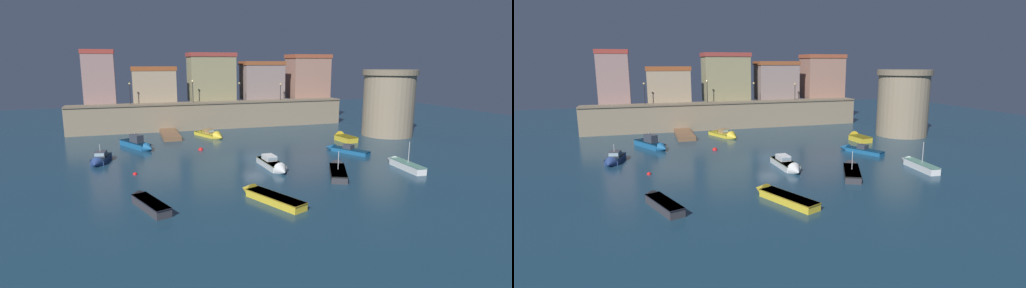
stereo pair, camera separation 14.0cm
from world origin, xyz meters
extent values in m
plane|color=#19384C|center=(0.00, 0.00, 0.00)|extent=(130.80, 130.80, 0.00)
cube|color=gray|center=(0.00, 23.38, 2.20)|extent=(47.71, 3.16, 4.39)
cube|color=#73644F|center=(0.00, 23.38, 4.51)|extent=(47.71, 3.46, 0.24)
cube|color=gray|center=(-18.50, 26.51, 8.57)|extent=(5.00, 3.10, 8.36)
cube|color=#A83930|center=(-18.50, 26.51, 13.10)|extent=(5.20, 3.23, 0.70)
cube|color=tan|center=(-9.65, 26.59, 7.19)|extent=(7.25, 3.26, 5.59)
cube|color=#9B4C26|center=(-9.65, 26.59, 10.33)|extent=(7.54, 3.39, 0.70)
cube|color=#8F875F|center=(0.63, 27.89, 8.39)|extent=(8.05, 5.87, 7.99)
cube|color=#9A3932|center=(0.63, 27.89, 12.73)|extent=(8.37, 6.11, 0.70)
cube|color=gray|center=(10.29, 27.45, 7.64)|extent=(7.52, 5.00, 6.50)
cube|color=brown|center=(10.29, 27.45, 11.24)|extent=(7.83, 5.20, 0.70)
cube|color=#A17462|center=(19.87, 27.71, 8.28)|extent=(7.46, 5.51, 7.77)
cube|color=#A04C30|center=(19.87, 27.71, 12.52)|extent=(7.76, 5.73, 0.70)
cylinder|color=gray|center=(24.80, 8.20, 4.73)|extent=(7.79, 7.79, 9.46)
cylinder|color=#776852|center=(24.80, 8.20, 9.86)|extent=(8.41, 8.41, 0.80)
cube|color=brown|center=(-8.23, 17.51, 0.34)|extent=(2.55, 8.59, 0.67)
cylinder|color=brown|center=(-7.09, 19.65, 0.35)|extent=(0.20, 0.20, 0.70)
cylinder|color=brown|center=(-7.09, 15.36, 0.35)|extent=(0.20, 0.20, 0.70)
cylinder|color=black|center=(-13.77, 23.38, 6.24)|extent=(0.12, 0.12, 3.21)
sphere|color=#F9D172|center=(-13.77, 23.38, 7.99)|extent=(0.32, 0.32, 0.32)
cylinder|color=black|center=(-3.51, 23.38, 6.36)|extent=(0.12, 0.12, 3.46)
sphere|color=#F9D172|center=(-3.51, 23.38, 8.24)|extent=(0.32, 0.32, 0.32)
cylinder|color=black|center=(4.72, 23.38, 6.12)|extent=(0.12, 0.12, 2.98)
sphere|color=#F9D172|center=(4.72, 23.38, 7.76)|extent=(0.32, 0.32, 0.32)
cylinder|color=black|center=(12.52, 23.38, 5.98)|extent=(0.12, 0.12, 2.70)
sphere|color=#F9D172|center=(12.52, 23.38, 7.48)|extent=(0.32, 0.32, 0.32)
cube|color=#195689|center=(12.44, -1.52, 0.28)|extent=(3.38, 5.01, 0.55)
cone|color=#195689|center=(10.98, 1.29, 0.28)|extent=(1.67, 1.77, 1.15)
cube|color=#0A2C46|center=(12.44, -1.52, 0.51)|extent=(3.45, 5.11, 0.08)
cube|color=#333842|center=(12.30, -1.25, 0.82)|extent=(1.43, 1.48, 0.53)
cube|color=#333338|center=(-13.01, -14.25, 0.37)|extent=(2.84, 5.05, 0.74)
cone|color=#333338|center=(-14.07, -11.34, 0.37)|extent=(1.57, 1.70, 1.17)
cube|color=black|center=(-13.01, -14.25, 0.70)|extent=(2.90, 5.15, 0.08)
cube|color=#333338|center=(5.64, -10.47, 0.37)|extent=(3.77, 5.59, 0.73)
cone|color=#333338|center=(7.12, -7.43, 0.37)|extent=(1.92, 1.90, 1.46)
cube|color=black|center=(5.64, -10.47, 0.69)|extent=(3.85, 5.70, 0.08)
cylinder|color=#B2B2B7|center=(5.70, -10.35, 1.67)|extent=(0.08, 0.08, 1.88)
cube|color=gold|center=(-2.57, 16.01, 0.28)|extent=(3.61, 5.40, 0.56)
cone|color=gold|center=(-1.35, 13.05, 0.28)|extent=(2.11, 1.95, 1.71)
cube|color=#506619|center=(-2.57, 16.01, 0.52)|extent=(3.68, 5.51, 0.08)
cube|color=olive|center=(-2.41, 15.62, 0.91)|extent=(1.46, 1.68, 0.69)
cube|color=#99B7C6|center=(-2.14, 14.97, 0.94)|extent=(0.85, 0.40, 0.42)
cube|color=white|center=(14.09, -10.39, 0.39)|extent=(1.51, 5.14, 0.79)
cone|color=white|center=(14.33, -7.22, 0.39)|extent=(1.18, 1.47, 1.08)
cube|color=slate|center=(14.09, -10.39, 0.75)|extent=(1.54, 5.24, 0.08)
cylinder|color=#B2B2B7|center=(14.09, -10.50, 1.94)|extent=(0.08, 0.08, 2.30)
cube|color=#195689|center=(-13.63, 10.77, 0.38)|extent=(4.02, 5.95, 0.76)
cone|color=#195689|center=(-11.94, 7.55, 0.38)|extent=(1.82, 1.86, 1.32)
cube|color=#0A2B47|center=(-13.63, 10.77, 0.72)|extent=(4.10, 6.07, 0.08)
cube|color=#333842|center=(-13.41, 10.35, 1.29)|extent=(1.85, 2.32, 1.05)
cylinder|color=#B2B2B7|center=(-13.60, 10.71, 1.41)|extent=(0.08, 0.08, 1.29)
cube|color=gold|center=(15.95, 5.57, 0.41)|extent=(2.15, 3.52, 0.82)
cone|color=gold|center=(15.76, 7.66, 0.41)|extent=(1.83, 1.10, 1.75)
cube|color=#6D5F10|center=(15.95, 5.57, 0.78)|extent=(2.19, 3.59, 0.08)
cube|color=silver|center=(0.45, -4.82, 0.35)|extent=(1.80, 5.09, 0.70)
cone|color=silver|center=(0.58, -7.99, 0.35)|extent=(1.57, 1.46, 1.51)
cube|color=#727953|center=(0.45, -4.82, 0.66)|extent=(1.83, 5.20, 0.08)
cube|color=silver|center=(0.43, -4.35, 0.97)|extent=(1.28, 1.85, 0.56)
cube|color=#99B7C6|center=(0.47, -5.25, 1.00)|extent=(1.09, 0.10, 0.34)
cube|color=gold|center=(-3.19, -15.87, 0.33)|extent=(3.61, 5.91, 0.67)
cone|color=gold|center=(-4.61, -12.59, 0.33)|extent=(1.79, 1.82, 1.34)
cube|color=olive|center=(-3.19, -15.87, 0.63)|extent=(3.69, 6.03, 0.08)
cube|color=navy|center=(-17.57, 3.60, 0.32)|extent=(2.20, 4.27, 0.63)
cone|color=navy|center=(-18.04, 1.09, 0.32)|extent=(1.58, 1.38, 1.39)
cube|color=black|center=(-17.57, 3.60, 0.59)|extent=(2.25, 4.36, 0.08)
cube|color=#333842|center=(-17.59, 3.49, 0.94)|extent=(1.42, 1.59, 0.62)
cube|color=#99B7C6|center=(-17.72, 2.81, 0.98)|extent=(1.05, 0.26, 0.37)
cylinder|color=#B2B2B7|center=(-17.62, 3.33, 1.36)|extent=(0.08, 0.08, 1.46)
sphere|color=red|center=(-5.42, 6.17, 0.00)|extent=(0.67, 0.67, 0.67)
sphere|color=red|center=(-13.97, -3.36, 0.00)|extent=(0.46, 0.46, 0.46)
camera|label=1|loc=(-14.29, -45.14, 11.39)|focal=28.06mm
camera|label=2|loc=(-14.15, -45.18, 11.39)|focal=28.06mm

